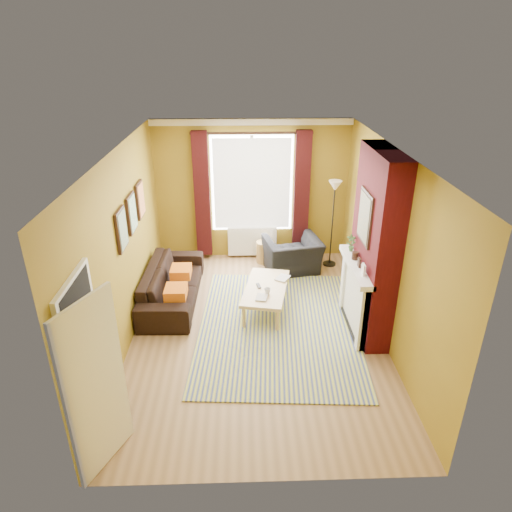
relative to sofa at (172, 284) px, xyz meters
name	(u,v)px	position (x,y,z in m)	size (l,w,h in m)	color
ground	(257,329)	(1.42, -0.94, -0.32)	(5.50, 5.50, 0.00)	brown
room_walls	(298,240)	(2.06, -0.66, 1.07)	(3.82, 5.54, 2.83)	olive
striped_rug	(278,326)	(1.76, -0.89, -0.31)	(2.67, 3.56, 0.02)	#32408A
sofa	(172,284)	(0.00, 0.00, 0.00)	(2.18, 0.85, 0.64)	black
armchair	(292,255)	(2.18, 1.04, 0.02)	(1.03, 0.90, 0.67)	black
coffee_table	(266,289)	(1.59, -0.37, 0.07)	(0.89, 1.41, 0.44)	tan
wicker_stool	(265,252)	(1.67, 1.46, -0.10)	(0.44, 0.44, 0.44)	#9F7D45
floor_lamp	(334,200)	(2.97, 1.29, 1.05)	(0.29, 0.29, 1.74)	black
book_a	(256,297)	(1.42, -0.71, 0.13)	(0.17, 0.23, 0.02)	#999999
book_b	(278,277)	(1.81, -0.05, 0.13)	(0.19, 0.26, 0.02)	#999999
mug	(267,291)	(1.60, -0.60, 0.17)	(0.10, 0.10, 0.10)	#999999
tv_remote	(259,286)	(1.47, -0.36, 0.13)	(0.08, 0.17, 0.02)	black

